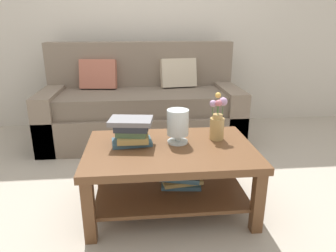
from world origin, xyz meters
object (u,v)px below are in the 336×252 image
at_px(couch, 142,107).
at_px(coffee_table, 171,164).
at_px(glass_hurricane_vase, 178,124).
at_px(book_stack_main, 132,131).
at_px(flower_pitcher, 217,122).

bearing_deg(couch, coffee_table, -82.98).
bearing_deg(couch, glass_hurricane_vase, -80.33).
height_order(couch, book_stack_main, couch).
distance_m(book_stack_main, flower_pitcher, 0.61).
bearing_deg(glass_hurricane_vase, book_stack_main, -179.48).
xyz_separation_m(coffee_table, glass_hurricane_vase, (0.05, 0.07, 0.27)).
xyz_separation_m(glass_hurricane_vase, flower_pitcher, (0.29, 0.04, -0.01)).
height_order(coffee_table, flower_pitcher, flower_pitcher).
xyz_separation_m(coffee_table, book_stack_main, (-0.26, 0.07, 0.23)).
bearing_deg(book_stack_main, couch, 86.29).
bearing_deg(glass_hurricane_vase, couch, 99.67).
height_order(couch, glass_hurricane_vase, couch).
height_order(couch, flower_pitcher, couch).
height_order(glass_hurricane_vase, flower_pitcher, flower_pitcher).
height_order(coffee_table, book_stack_main, book_stack_main).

